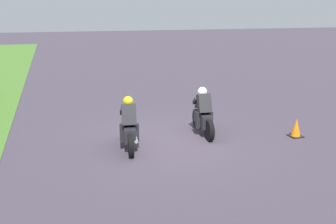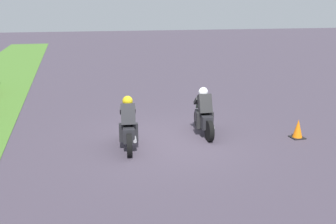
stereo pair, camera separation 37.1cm
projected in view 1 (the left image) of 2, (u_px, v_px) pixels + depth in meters
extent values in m
plane|color=#413846|center=(169.00, 141.00, 11.65)|extent=(120.00, 120.00, 0.00)
cylinder|color=black|center=(197.00, 118.00, 12.95)|extent=(0.65, 0.20, 0.64)
cylinder|color=black|center=(209.00, 131.00, 11.62)|extent=(0.65, 0.20, 0.64)
cube|color=#242428|center=(203.00, 119.00, 12.24)|extent=(1.12, 0.42, 0.40)
ellipsoid|color=#242428|center=(202.00, 109.00, 12.26)|extent=(0.50, 0.34, 0.24)
cube|color=red|center=(208.00, 123.00, 11.75)|extent=(0.07, 0.16, 0.08)
cylinder|color=#A5A5AD|center=(211.00, 125.00, 11.97)|extent=(0.43, 0.14, 0.10)
cube|color=black|center=(204.00, 104.00, 12.01)|extent=(0.52, 0.44, 0.66)
sphere|color=silver|center=(202.00, 92.00, 12.13)|extent=(0.33, 0.33, 0.30)
cube|color=slate|center=(199.00, 105.00, 12.62)|extent=(0.18, 0.27, 0.23)
cube|color=black|center=(198.00, 120.00, 12.09)|extent=(0.19, 0.16, 0.52)
cube|color=black|center=(210.00, 119.00, 12.16)|extent=(0.19, 0.16, 0.52)
cube|color=black|center=(195.00, 101.00, 12.33)|extent=(0.39, 0.13, 0.31)
cube|color=black|center=(206.00, 100.00, 12.40)|extent=(0.39, 0.13, 0.31)
cylinder|color=black|center=(128.00, 130.00, 11.69)|extent=(0.65, 0.22, 0.64)
cylinder|color=black|center=(131.00, 146.00, 10.35)|extent=(0.65, 0.22, 0.64)
cube|color=#242428|center=(129.00, 131.00, 10.97)|extent=(1.13, 0.46, 0.40)
ellipsoid|color=#242428|center=(129.00, 120.00, 10.99)|extent=(0.52, 0.36, 0.24)
cube|color=red|center=(130.00, 136.00, 10.48)|extent=(0.08, 0.17, 0.08)
cylinder|color=#A5A5AD|center=(136.00, 139.00, 10.70)|extent=(0.43, 0.15, 0.10)
cube|color=black|center=(129.00, 115.00, 10.74)|extent=(0.53, 0.46, 0.66)
sphere|color=gold|center=(128.00, 101.00, 10.86)|extent=(0.34, 0.34, 0.30)
cube|color=#6A4E95|center=(128.00, 115.00, 11.36)|extent=(0.19, 0.28, 0.23)
cube|color=black|center=(122.00, 133.00, 10.83)|extent=(0.20, 0.16, 0.52)
cube|color=black|center=(136.00, 132.00, 10.89)|extent=(0.20, 0.16, 0.52)
cube|color=black|center=(122.00, 111.00, 11.07)|extent=(0.39, 0.15, 0.31)
cube|color=black|center=(134.00, 111.00, 11.13)|extent=(0.39, 0.15, 0.31)
cube|color=black|center=(295.00, 136.00, 12.08)|extent=(0.40, 0.40, 0.03)
cone|color=orange|center=(296.00, 128.00, 12.01)|extent=(0.32, 0.32, 0.59)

